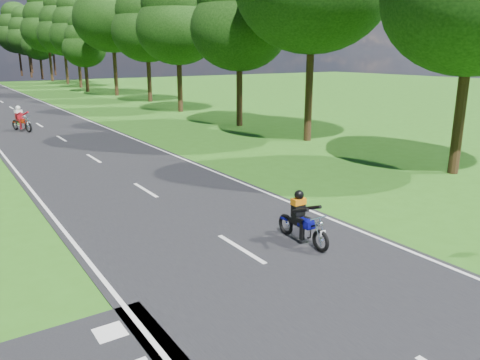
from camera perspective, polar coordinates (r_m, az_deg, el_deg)
ground at (r=10.02m, az=6.59°, el=-12.26°), size 160.00×160.00×0.00m
rider_near_blue at (r=11.68m, az=7.69°, el=-4.54°), size 0.54×1.60×1.33m
rider_far_red at (r=31.23m, az=-25.14°, el=6.80°), size 1.18×1.94×1.53m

